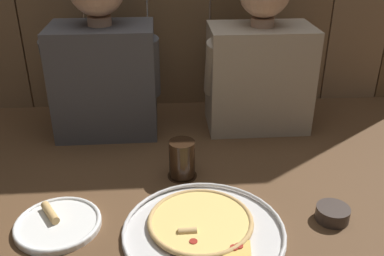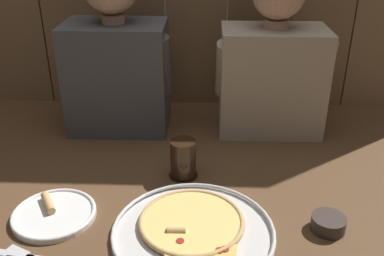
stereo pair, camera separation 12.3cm
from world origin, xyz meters
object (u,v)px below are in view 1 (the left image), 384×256
(dipping_bowl, at_px, (333,213))
(diner_right, at_px, (260,58))
(diner_left, at_px, (103,58))
(dinner_plate, at_px, (58,223))
(drinking_glass, at_px, (182,159))
(pizza_tray, at_px, (203,227))

(dipping_bowl, height_order, diner_right, diner_right)
(diner_left, xyz_separation_m, diner_right, (0.55, -0.00, -0.01))
(dinner_plate, relative_size, drinking_glass, 1.85)
(diner_left, bearing_deg, diner_right, -0.03)
(dipping_bowl, bearing_deg, dinner_plate, 177.98)
(diner_right, bearing_deg, drinking_glass, -131.42)
(pizza_tray, bearing_deg, drinking_glass, 98.49)
(dipping_bowl, bearing_deg, drinking_glass, 148.04)
(dinner_plate, bearing_deg, diner_right, 41.12)
(diner_right, bearing_deg, dinner_plate, -138.88)
(dinner_plate, bearing_deg, dipping_bowl, -2.02)
(dinner_plate, height_order, diner_left, diner_left)
(dinner_plate, height_order, diner_right, diner_right)
(diner_right, bearing_deg, diner_left, 179.97)
(pizza_tray, xyz_separation_m, drinking_glass, (-0.04, 0.26, 0.05))
(pizza_tray, relative_size, diner_left, 0.68)
(pizza_tray, relative_size, drinking_glass, 3.46)
(pizza_tray, distance_m, drinking_glass, 0.27)
(pizza_tray, bearing_deg, dipping_bowl, 3.14)
(diner_right, bearing_deg, dipping_bowl, -81.61)
(pizza_tray, height_order, diner_left, diner_left)
(dinner_plate, bearing_deg, drinking_glass, 32.62)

